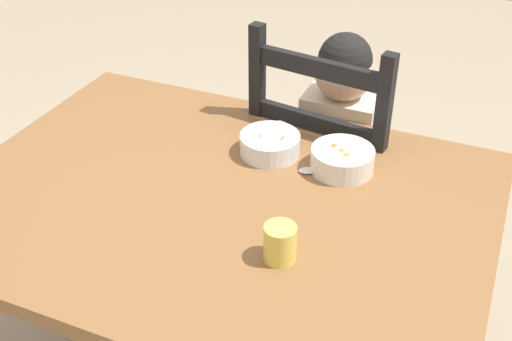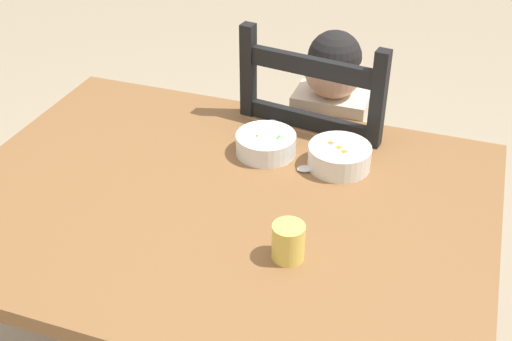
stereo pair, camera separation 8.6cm
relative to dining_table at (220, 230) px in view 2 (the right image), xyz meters
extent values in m
cube|color=brown|center=(0.00, 0.00, 0.08)|extent=(1.28, 0.95, 0.04)
cylinder|color=brown|center=(-0.57, 0.40, -0.29)|extent=(0.07, 0.07, 0.69)
cylinder|color=brown|center=(0.57, 0.40, -0.29)|extent=(0.07, 0.07, 0.69)
cube|color=black|center=(0.14, 0.58, -0.19)|extent=(0.48, 0.48, 0.02)
cube|color=black|center=(0.36, 0.74, -0.42)|extent=(0.04, 0.04, 0.43)
cube|color=black|center=(-0.02, 0.79, -0.42)|extent=(0.04, 0.04, 0.43)
cube|color=black|center=(0.30, 0.36, -0.42)|extent=(0.04, 0.04, 0.43)
cube|color=black|center=(-0.08, 0.41, -0.42)|extent=(0.04, 0.04, 0.43)
cube|color=black|center=(0.30, 0.36, 0.09)|extent=(0.04, 0.04, 0.55)
cube|color=black|center=(-0.08, 0.41, 0.09)|extent=(0.04, 0.04, 0.55)
cube|color=black|center=(0.11, 0.39, 0.29)|extent=(0.36, 0.08, 0.05)
cube|color=black|center=(0.11, 0.39, 0.12)|extent=(0.36, 0.08, 0.05)
cube|color=beige|center=(0.14, 0.55, -0.02)|extent=(0.22, 0.14, 0.32)
sphere|color=#DAA98A|center=(0.14, 0.55, 0.21)|extent=(0.17, 0.17, 0.17)
sphere|color=black|center=(0.14, 0.55, 0.25)|extent=(0.16, 0.16, 0.16)
cylinder|color=#3F4C72|center=(0.09, 0.43, -0.41)|extent=(0.07, 0.07, 0.45)
cylinder|color=#3F4C72|center=(0.20, 0.43, -0.41)|extent=(0.07, 0.07, 0.45)
cylinder|color=beige|center=(0.01, 0.45, 0.06)|extent=(0.06, 0.24, 0.13)
cylinder|color=beige|center=(0.27, 0.45, 0.06)|extent=(0.06, 0.24, 0.13)
cylinder|color=white|center=(0.04, 0.23, 0.13)|extent=(0.16, 0.16, 0.05)
cylinder|color=white|center=(0.04, 0.23, 0.10)|extent=(0.07, 0.07, 0.01)
cylinder|color=green|center=(0.04, 0.23, 0.14)|extent=(0.13, 0.13, 0.03)
sphere|color=green|center=(0.08, 0.23, 0.15)|extent=(0.01, 0.01, 0.01)
sphere|color=#49982D|center=(0.02, 0.21, 0.15)|extent=(0.01, 0.01, 0.01)
sphere|color=#4C9932|center=(0.08, 0.22, 0.15)|extent=(0.01, 0.01, 0.01)
cylinder|color=white|center=(0.24, 0.23, 0.13)|extent=(0.16, 0.16, 0.06)
cylinder|color=white|center=(0.24, 0.23, 0.10)|extent=(0.07, 0.07, 0.01)
cylinder|color=orange|center=(0.24, 0.23, 0.14)|extent=(0.13, 0.13, 0.03)
cube|color=orange|center=(0.25, 0.21, 0.15)|extent=(0.02, 0.02, 0.01)
cube|color=orange|center=(0.24, 0.22, 0.15)|extent=(0.02, 0.02, 0.01)
cube|color=orange|center=(0.21, 0.24, 0.15)|extent=(0.02, 0.02, 0.01)
cube|color=silver|center=(0.22, 0.21, 0.10)|extent=(0.09, 0.05, 0.00)
ellipsoid|color=silver|center=(0.16, 0.18, 0.10)|extent=(0.05, 0.05, 0.01)
cylinder|color=#EBD258|center=(0.22, -0.15, 0.14)|extent=(0.07, 0.07, 0.08)
camera|label=1|loc=(0.57, -1.11, 1.01)|focal=45.22mm
camera|label=2|loc=(0.49, -1.14, 1.01)|focal=45.22mm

